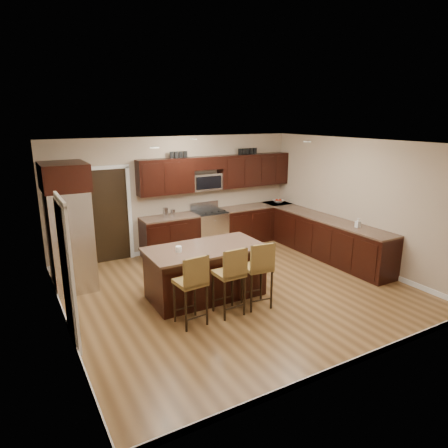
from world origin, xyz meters
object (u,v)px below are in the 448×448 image
stool_right (259,267)px  island (205,273)px  stool_mid (231,273)px  stool_left (192,282)px  refrigerator (69,226)px  range (209,229)px

stool_right → island: bearing=130.6°
stool_mid → stool_right: (0.53, 0.00, 0.00)m
stool_left → island: bearing=47.8°
island → stool_left: stool_left is taller
stool_right → refrigerator: size_ratio=0.49×
stool_left → stool_mid: (0.68, -0.00, 0.01)m
island → stool_right: stool_right is taller
refrigerator → island: bearing=-38.6°
island → stool_mid: bearing=-87.6°
island → stool_mid: (0.03, -0.85, 0.29)m
stool_mid → stool_right: size_ratio=1.00×
refrigerator → stool_right: bearing=-43.6°
stool_mid → refrigerator: size_ratio=0.49×
range → stool_left: bearing=-121.2°
stool_left → stool_right: (1.21, -0.00, 0.01)m
island → refrigerator: bearing=141.8°
range → refrigerator: (-3.30, -0.79, 0.73)m
stool_left → stool_mid: 0.68m
stool_mid → stool_left: bearing=178.7°
range → island: 2.71m
range → stool_left: size_ratio=0.97×
stool_mid → range: bearing=67.1°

